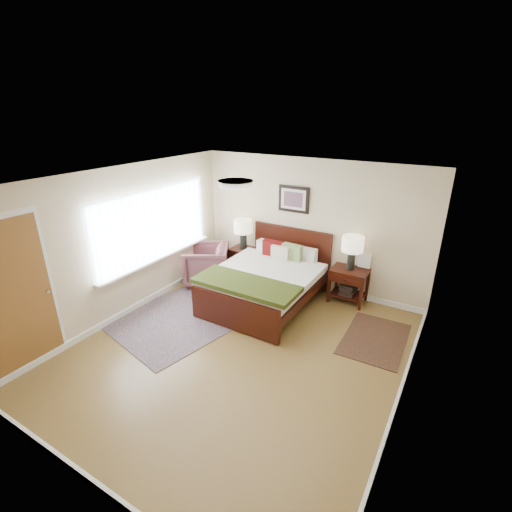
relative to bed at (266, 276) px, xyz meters
name	(u,v)px	position (x,y,z in m)	size (l,w,h in m)	color
floor	(239,350)	(0.35, -1.45, -0.53)	(5.00, 5.00, 0.00)	brown
back_wall	(310,226)	(0.35, 1.05, 0.72)	(4.50, 0.04, 2.50)	beige
front_wall	(68,384)	(0.35, -3.95, 0.72)	(4.50, 0.04, 2.50)	beige
left_wall	(123,244)	(-1.90, -1.45, 0.72)	(0.04, 5.00, 2.50)	beige
right_wall	(414,318)	(2.60, -1.45, 0.72)	(0.04, 5.00, 2.50)	beige
ceiling	(235,181)	(0.35, -1.45, 1.97)	(4.50, 5.00, 0.02)	white
window	(155,226)	(-1.85, -0.75, 0.85)	(0.11, 2.72, 1.32)	silver
door	(17,298)	(-1.88, -3.20, 0.54)	(0.06, 1.00, 2.18)	silver
ceil_fixture	(235,183)	(0.35, -1.45, 1.94)	(0.44, 0.44, 0.08)	white
bed	(266,276)	(0.00, 0.00, 0.00)	(1.76, 2.13, 1.15)	#371108
wall_art	(294,199)	(0.00, 1.02, 1.19)	(0.62, 0.05, 0.50)	black
nightstand_left	(243,254)	(-1.01, 0.80, -0.05)	(0.50, 0.45, 0.60)	#371108
nightstand_right	(349,282)	(1.26, 0.80, -0.15)	(0.64, 0.48, 0.64)	#371108
lamp_left	(243,228)	(-1.01, 0.82, 0.51)	(0.38, 0.38, 0.61)	black
lamp_right	(353,246)	(1.26, 0.82, 0.55)	(0.38, 0.38, 0.61)	black
armchair	(207,264)	(-1.45, 0.13, -0.14)	(0.84, 0.86, 0.79)	brown
rug_persian	(191,313)	(-0.94, -1.01, -0.52)	(1.83, 2.59, 0.01)	#0D1543
rug_navy	(375,339)	(2.01, -0.15, -0.52)	(0.89, 1.33, 0.01)	black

